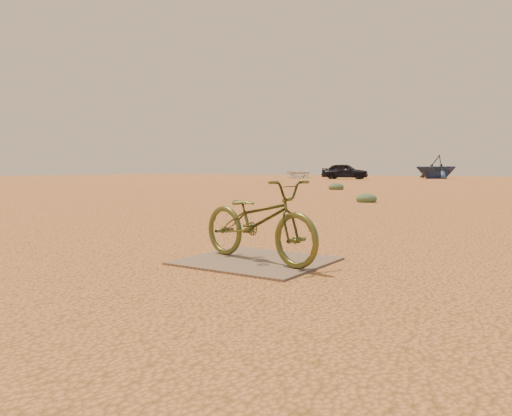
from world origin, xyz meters
The scene contains 8 objects.
ground centered at (0.00, 0.00, 0.00)m, with size 120.00×120.00×0.00m, color #DB7D48.
plywood_board centered at (-0.50, -0.32, 0.01)m, with size 1.37×1.25×0.02m, color #7A624F.
bicycle centered at (-0.44, -0.36, 0.43)m, with size 0.54×1.54×0.81m, color #4E5422.
car centered at (-15.63, 36.95, 0.69)m, with size 1.64×4.06×1.38m, color black.
boat_near_left centered at (-21.80, 39.47, 0.49)m, with size 3.38×4.74×0.98m, color silver.
boat_far_left centered at (-9.23, 42.89, 1.10)m, with size 3.61×4.19×2.20m, color navy.
kale_a centered at (-2.85, 8.83, 0.00)m, with size 0.57×0.57×0.32m, color #4F6C46.
kale_c centered at (-7.01, 16.02, 0.00)m, with size 0.68×0.68×0.38m, color #4F6C46.
Camera 1 is at (2.23, -4.45, 0.94)m, focal length 35.00 mm.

